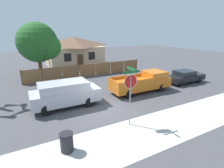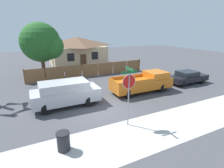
{
  "view_description": "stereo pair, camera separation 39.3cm",
  "coord_description": "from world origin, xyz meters",
  "px_view_note": "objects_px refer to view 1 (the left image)",
  "views": [
    {
      "loc": [
        -4.75,
        -10.05,
        5.37
      ],
      "look_at": [
        0.99,
        0.56,
        1.6
      ],
      "focal_mm": 28.0,
      "sensor_mm": 36.0,
      "label": 1
    },
    {
      "loc": [
        -4.4,
        -10.23,
        5.37
      ],
      "look_at": [
        0.99,
        0.56,
        1.6
      ],
      "focal_mm": 28.0,
      "sensor_mm": 36.0,
      "label": 2
    }
  ],
  "objects_px": {
    "house": "(74,51)",
    "parked_sedan": "(185,76)",
    "stop_sign": "(131,87)",
    "red_suv": "(65,93)",
    "oak_tree": "(40,43)",
    "orange_pickup": "(142,82)",
    "trash_bin": "(67,142)"
  },
  "relations": [
    {
      "from": "house",
      "to": "oak_tree",
      "type": "height_order",
      "value": "oak_tree"
    },
    {
      "from": "oak_tree",
      "to": "red_suv",
      "type": "distance_m",
      "value": 9.32
    },
    {
      "from": "red_suv",
      "to": "trash_bin",
      "type": "relative_size",
      "value": 5.28
    },
    {
      "from": "orange_pickup",
      "to": "parked_sedan",
      "type": "bearing_deg",
      "value": 0.82
    },
    {
      "from": "red_suv",
      "to": "orange_pickup",
      "type": "relative_size",
      "value": 0.86
    },
    {
      "from": "house",
      "to": "red_suv",
      "type": "bearing_deg",
      "value": -108.93
    },
    {
      "from": "house",
      "to": "parked_sedan",
      "type": "xyz_separation_m",
      "value": [
        7.28,
        -15.26,
        -1.56
      ]
    },
    {
      "from": "red_suv",
      "to": "parked_sedan",
      "type": "bearing_deg",
      "value": 0.79
    },
    {
      "from": "orange_pickup",
      "to": "parked_sedan",
      "type": "relative_size",
      "value": 1.32
    },
    {
      "from": "orange_pickup",
      "to": "parked_sedan",
      "type": "xyz_separation_m",
      "value": [
        5.59,
        0.0,
        -0.18
      ]
    },
    {
      "from": "house",
      "to": "trash_bin",
      "type": "relative_size",
      "value": 9.43
    },
    {
      "from": "house",
      "to": "parked_sedan",
      "type": "height_order",
      "value": "house"
    },
    {
      "from": "red_suv",
      "to": "orange_pickup",
      "type": "height_order",
      "value": "red_suv"
    },
    {
      "from": "oak_tree",
      "to": "red_suv",
      "type": "height_order",
      "value": "oak_tree"
    },
    {
      "from": "parked_sedan",
      "to": "trash_bin",
      "type": "bearing_deg",
      "value": -159.39
    },
    {
      "from": "house",
      "to": "trash_bin",
      "type": "height_order",
      "value": "house"
    },
    {
      "from": "orange_pickup",
      "to": "parked_sedan",
      "type": "distance_m",
      "value": 5.59
    },
    {
      "from": "house",
      "to": "stop_sign",
      "type": "distance_m",
      "value": 19.78
    },
    {
      "from": "oak_tree",
      "to": "orange_pickup",
      "type": "bearing_deg",
      "value": -50.64
    },
    {
      "from": "house",
      "to": "red_suv",
      "type": "xyz_separation_m",
      "value": [
        -5.23,
        -15.26,
        -1.24
      ]
    },
    {
      "from": "stop_sign",
      "to": "red_suv",
      "type": "bearing_deg",
      "value": 124.18
    },
    {
      "from": "parked_sedan",
      "to": "stop_sign",
      "type": "height_order",
      "value": "stop_sign"
    },
    {
      "from": "red_suv",
      "to": "trash_bin",
      "type": "xyz_separation_m",
      "value": [
        -1.22,
        -4.95,
        -0.54
      ]
    },
    {
      "from": "stop_sign",
      "to": "trash_bin",
      "type": "bearing_deg",
      "value": -167.97
    },
    {
      "from": "house",
      "to": "trash_bin",
      "type": "distance_m",
      "value": 21.29
    },
    {
      "from": "house",
      "to": "trash_bin",
      "type": "xyz_separation_m",
      "value": [
        -6.46,
        -20.21,
        -1.78
      ]
    },
    {
      "from": "red_suv",
      "to": "orange_pickup",
      "type": "distance_m",
      "value": 6.92
    },
    {
      "from": "house",
      "to": "orange_pickup",
      "type": "relative_size",
      "value": 1.53
    },
    {
      "from": "house",
      "to": "trash_bin",
      "type": "bearing_deg",
      "value": -107.72
    },
    {
      "from": "red_suv",
      "to": "stop_sign",
      "type": "xyz_separation_m",
      "value": [
        2.62,
        -4.35,
        1.36
      ]
    },
    {
      "from": "house",
      "to": "red_suv",
      "type": "relative_size",
      "value": 1.79
    },
    {
      "from": "red_suv",
      "to": "orange_pickup",
      "type": "bearing_deg",
      "value": 0.76
    }
  ]
}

